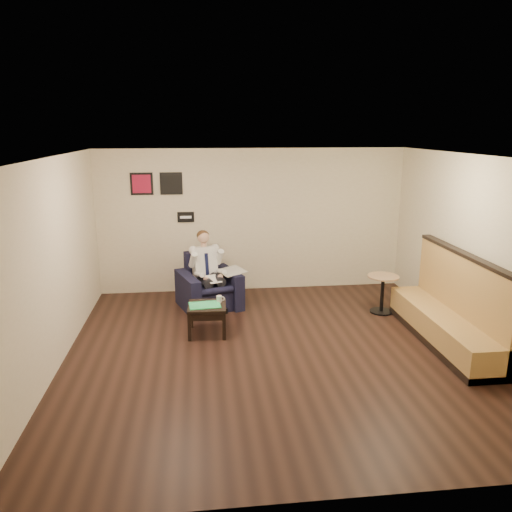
{
  "coord_description": "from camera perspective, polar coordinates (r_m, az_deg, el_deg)",
  "views": [
    {
      "loc": [
        -1.04,
        -6.61,
        3.17
      ],
      "look_at": [
        -0.14,
        1.2,
        1.15
      ],
      "focal_mm": 35.0,
      "sensor_mm": 36.0,
      "label": 1
    }
  ],
  "objects": [
    {
      "name": "green_folder",
      "position": [
        7.86,
        -5.88,
        -5.6
      ],
      "size": [
        0.51,
        0.39,
        0.01
      ],
      "primitive_type": "cube",
      "rotation": [
        0.0,
        0.0,
        0.09
      ],
      "color": "#2BDA71",
      "rests_on": "side_table"
    },
    {
      "name": "wall_left",
      "position": [
        7.12,
        -22.31,
        -1.08
      ],
      "size": [
        0.02,
        6.0,
        2.8
      ],
      "primitive_type": "cube",
      "color": "#F2E7C6",
      "rests_on": "ground"
    },
    {
      "name": "cafe_table",
      "position": [
        9.06,
        14.22,
        -4.24
      ],
      "size": [
        0.71,
        0.71,
        0.68
      ],
      "primitive_type": "cylinder",
      "rotation": [
        0.0,
        0.0,
        0.4
      ],
      "color": "#A57D5A",
      "rests_on": "ground"
    },
    {
      "name": "coffee_mug",
      "position": [
        7.98,
        -4.23,
        -4.9
      ],
      "size": [
        0.09,
        0.09,
        0.1
      ],
      "primitive_type": "cylinder",
      "rotation": [
        0.0,
        0.0,
        -0.05
      ],
      "color": "white",
      "rests_on": "side_table"
    },
    {
      "name": "ground",
      "position": [
        7.41,
        2.18,
        -10.92
      ],
      "size": [
        6.0,
        6.0,
        0.0
      ],
      "primitive_type": "plane",
      "color": "black",
      "rests_on": "ground"
    },
    {
      "name": "ceiling",
      "position": [
        6.7,
        2.42,
        11.24
      ],
      "size": [
        6.0,
        6.0,
        0.02
      ],
      "primitive_type": "cube",
      "color": "white",
      "rests_on": "wall_back"
    },
    {
      "name": "seating_sign",
      "position": [
        9.75,
        -8.03,
        4.42
      ],
      "size": [
        0.32,
        0.02,
        0.2
      ],
      "primitive_type": "cube",
      "color": "black",
      "rests_on": "wall_back"
    },
    {
      "name": "side_table",
      "position": [
        7.97,
        -5.59,
        -7.21
      ],
      "size": [
        0.62,
        0.62,
        0.48
      ],
      "primitive_type": "cube",
      "rotation": [
        0.0,
        0.0,
        -0.05
      ],
      "color": "black",
      "rests_on": "ground"
    },
    {
      "name": "banquette",
      "position": [
        8.0,
        20.89,
        -4.68
      ],
      "size": [
        0.64,
        2.67,
        1.36
      ],
      "primitive_type": "cube",
      "color": "#B18544",
      "rests_on": "ground"
    },
    {
      "name": "lap_papers",
      "position": [
        8.82,
        -4.91,
        -2.64
      ],
      "size": [
        0.32,
        0.37,
        0.01
      ],
      "primitive_type": "cube",
      "rotation": [
        0.0,
        0.0,
        0.4
      ],
      "color": "white",
      "rests_on": "seated_man"
    },
    {
      "name": "art_print_right",
      "position": [
        9.66,
        -9.66,
        8.17
      ],
      "size": [
        0.42,
        0.03,
        0.42
      ],
      "primitive_type": "cube",
      "color": "black",
      "rests_on": "wall_back"
    },
    {
      "name": "newspaper",
      "position": [
        9.05,
        -2.81,
        -1.73
      ],
      "size": [
        0.58,
        0.64,
        0.01
      ],
      "primitive_type": "cube",
      "rotation": [
        0.0,
        0.0,
        0.38
      ],
      "color": "silver",
      "rests_on": "armchair"
    },
    {
      "name": "wall_right",
      "position": [
        7.95,
        24.18,
        0.27
      ],
      "size": [
        0.02,
        6.0,
        2.8
      ],
      "primitive_type": "cube",
      "color": "#F2E7C6",
      "rests_on": "ground"
    },
    {
      "name": "wall_front",
      "position": [
        4.16,
        8.77,
        -10.99
      ],
      "size": [
        6.0,
        0.02,
        2.8
      ],
      "primitive_type": "cube",
      "color": "#F2E7C6",
      "rests_on": "ground"
    },
    {
      "name": "wall_back",
      "position": [
        9.83,
        -0.4,
        4.06
      ],
      "size": [
        6.0,
        0.02,
        2.8
      ],
      "primitive_type": "cube",
      "color": "#F2E7C6",
      "rests_on": "ground"
    },
    {
      "name": "art_print_left",
      "position": [
        9.71,
        -12.94,
        8.04
      ],
      "size": [
        0.42,
        0.03,
        0.42
      ],
      "primitive_type": "cube",
      "color": "#AC1538",
      "rests_on": "wall_back"
    },
    {
      "name": "armchair",
      "position": [
        9.05,
        -5.41,
        -2.91
      ],
      "size": [
        1.26,
        1.26,
        0.96
      ],
      "primitive_type": "cube",
      "rotation": [
        0.0,
        0.0,
        0.33
      ],
      "color": "black",
      "rests_on": "ground"
    },
    {
      "name": "seated_man",
      "position": [
        8.89,
        -5.16,
        -2.04
      ],
      "size": [
        0.9,
        1.09,
        1.32
      ],
      "primitive_type": null,
      "rotation": [
        0.0,
        0.0,
        0.33
      ],
      "color": "silver",
      "rests_on": "armchair"
    },
    {
      "name": "smartphone",
      "position": [
        8.04,
        -5.22,
        -5.13
      ],
      "size": [
        0.16,
        0.11,
        0.01
      ],
      "primitive_type": "cube",
      "rotation": [
        0.0,
        0.0,
        -0.22
      ],
      "color": "black",
      "rests_on": "side_table"
    }
  ]
}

